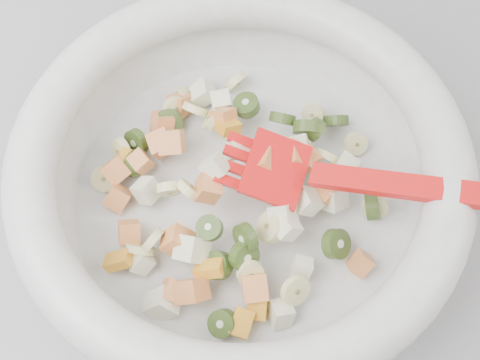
{
  "coord_description": "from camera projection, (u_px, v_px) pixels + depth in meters",
  "views": [
    {
      "loc": [
        0.2,
        1.15,
        1.43
      ],
      "look_at": [
        0.18,
        1.4,
        0.95
      ],
      "focal_mm": 45.0,
      "sensor_mm": 36.0,
      "label": 1
    }
  ],
  "objects": [
    {
      "name": "counter",
      "position": [
        137.0,
        285.0,
        1.01
      ],
      "size": [
        2.0,
        0.6,
        0.9
      ],
      "primitive_type": "cube",
      "color": "gray",
      "rests_on": "ground"
    },
    {
      "name": "mixing_bowl",
      "position": [
        240.0,
        174.0,
        0.53
      ],
      "size": [
        0.46,
        0.4,
        0.13
      ],
      "color": "silver",
      "rests_on": "counter"
    }
  ]
}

